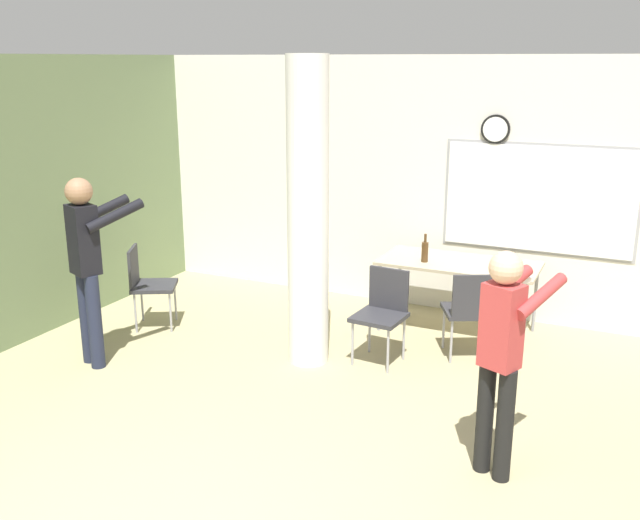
# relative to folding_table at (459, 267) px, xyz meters

# --- Properties ---
(wall_left_accent) EXTENTS (0.12, 7.00, 2.80)m
(wall_left_accent) POSITION_rel_folding_table_xyz_m (-3.92, -1.88, 0.70)
(wall_left_accent) COLOR #6B7F56
(wall_left_accent) RESTS_ON ground_plane
(wall_back) EXTENTS (8.00, 0.15, 2.80)m
(wall_back) POSITION_rel_folding_table_xyz_m (-0.40, 0.68, 0.70)
(wall_back) COLOR silver
(wall_back) RESTS_ON ground_plane
(support_pillar) EXTENTS (0.38, 0.38, 2.80)m
(support_pillar) POSITION_rel_folding_table_xyz_m (-1.07, -1.33, 0.70)
(support_pillar) COLOR white
(support_pillar) RESTS_ON ground_plane
(folding_table) EXTENTS (1.60, 0.77, 0.75)m
(folding_table) POSITION_rel_folding_table_xyz_m (0.00, 0.00, 0.00)
(folding_table) COLOR tan
(folding_table) RESTS_ON ground_plane
(bottle_on_table) EXTENTS (0.07, 0.07, 0.29)m
(bottle_on_table) POSITION_rel_folding_table_xyz_m (-0.32, -0.15, 0.16)
(bottle_on_table) COLOR #4C3319
(bottle_on_table) RESTS_ON folding_table
(chair_by_left_wall) EXTENTS (0.60, 0.60, 0.87)m
(chair_by_left_wall) POSITION_rel_folding_table_xyz_m (-2.99, -1.25, -0.19)
(chair_by_left_wall) COLOR #2D2D33
(chair_by_left_wall) RESTS_ON ground_plane
(chair_table_front) EXTENTS (0.48, 0.48, 0.87)m
(chair_table_front) POSITION_rel_folding_table_xyz_m (-0.45, -1.03, -0.19)
(chair_table_front) COLOR #2D2D33
(chair_table_front) RESTS_ON ground_plane
(chair_table_right) EXTENTS (0.59, 0.59, 0.87)m
(chair_table_right) POSITION_rel_folding_table_xyz_m (0.28, -0.65, -0.19)
(chair_table_right) COLOR #2D2D33
(chair_table_right) RESTS_ON ground_plane
(person_watching_back) EXTENTS (0.57, 0.71, 1.76)m
(person_watching_back) POSITION_rel_folding_table_xyz_m (-2.84, -2.24, 0.33)
(person_watching_back) COLOR #1E2338
(person_watching_back) RESTS_ON ground_plane
(person_playing_side) EXTENTS (0.51, 0.67, 1.59)m
(person_playing_side) POSITION_rel_folding_table_xyz_m (0.92, -2.51, 0.23)
(person_playing_side) COLOR black
(person_playing_side) RESTS_ON ground_plane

